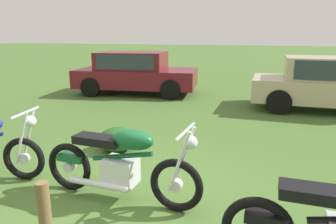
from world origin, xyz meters
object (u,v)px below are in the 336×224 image
Objects in this scene: motorcycle_green at (120,164)px; shrub_low at (118,139)px; car_beige at (335,82)px; car_burgundy at (135,71)px.

motorcycle_green reaches higher than shrub_low.
motorcycle_green is at bearing -118.99° from car_beige.
car_beige is at bearing -14.90° from car_burgundy.
car_burgundy reaches higher than shrub_low.
car_burgundy is 6.35× the size of shrub_low.
car_beige is 6.37× the size of shrub_low.
motorcycle_green is 1.76m from shrub_low.
shrub_low is (-4.07, -4.51, -0.59)m from car_beige.
car_beige is (3.21, 6.03, 0.32)m from motorcycle_green.
motorcycle_green is at bearing -75.49° from car_burgundy.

